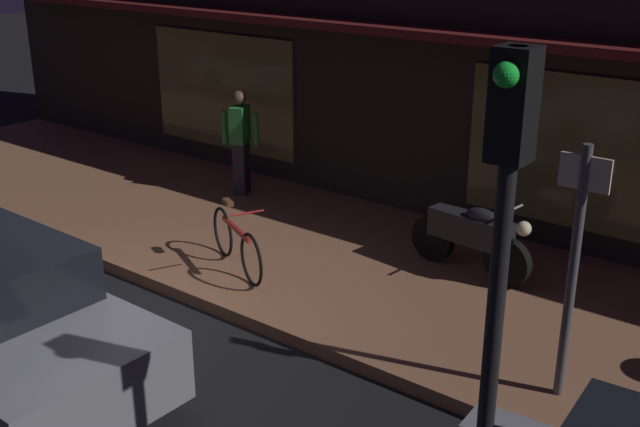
{
  "coord_description": "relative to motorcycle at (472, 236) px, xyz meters",
  "views": [
    {
      "loc": [
        6.42,
        -4.63,
        4.28
      ],
      "look_at": [
        0.95,
        2.4,
        0.95
      ],
      "focal_mm": 44.05,
      "sensor_mm": 36.0,
      "label": 1
    }
  ],
  "objects": [
    {
      "name": "person_photographer",
      "position": [
        -4.34,
        0.49,
        0.38
      ],
      "size": [
        0.6,
        0.44,
        1.67
      ],
      "color": "#28232D",
      "rests_on": "sidewalk_slab"
    },
    {
      "name": "traffic_light_pole",
      "position": [
        2.09,
        -3.88,
        1.83
      ],
      "size": [
        0.24,
        0.33,
        3.6
      ],
      "color": "black",
      "rests_on": "ground_plane"
    },
    {
      "name": "sidewalk_slab",
      "position": [
        -2.41,
        -0.57,
        -0.57
      ],
      "size": [
        18.0,
        4.0,
        0.15
      ],
      "primitive_type": "cube",
      "color": "brown",
      "rests_on": "ground_plane"
    },
    {
      "name": "storefront_building",
      "position": [
        -2.41,
        2.81,
        1.16
      ],
      "size": [
        18.0,
        3.3,
        3.6
      ],
      "color": "black",
      "rests_on": "ground_plane"
    },
    {
      "name": "ground_plane",
      "position": [
        -2.41,
        -3.57,
        -0.65
      ],
      "size": [
        60.0,
        60.0,
        0.0
      ],
      "primitive_type": "plane",
      "color": "black"
    },
    {
      "name": "bicycle_parked",
      "position": [
        -2.37,
        -1.71,
        -0.14
      ],
      "size": [
        1.51,
        0.76,
        0.91
      ],
      "color": "black",
      "rests_on": "sidewalk_slab"
    },
    {
      "name": "motorcycle",
      "position": [
        0.0,
        0.0,
        0.0
      ],
      "size": [
        1.7,
        0.55,
        0.97
      ],
      "color": "black",
      "rests_on": "sidewalk_slab"
    },
    {
      "name": "sign_post",
      "position": [
        1.91,
        -1.9,
        0.86
      ],
      "size": [
        0.44,
        0.09,
        2.4
      ],
      "color": "#47474C",
      "rests_on": "sidewalk_slab"
    }
  ]
}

